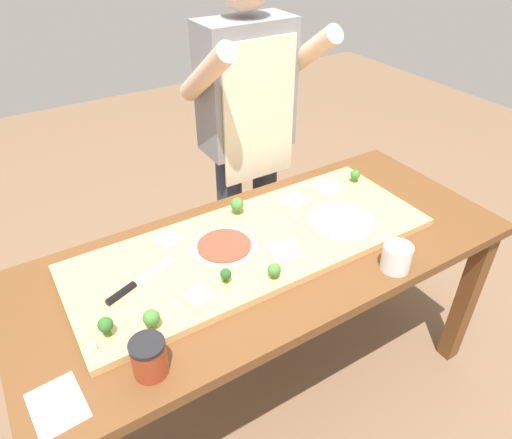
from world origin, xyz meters
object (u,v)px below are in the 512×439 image
broccoli_floret_center_left (237,205)px  broccoli_floret_front_right (226,275)px  pizza_slice_near_right (170,240)px  pizza_slice_far_right (294,201)px  broccoli_floret_back_mid (151,318)px  cook_center (248,126)px  chefs_knife (132,286)px  cheese_crumble_c (176,306)px  pizza_whole_white_garlic (341,221)px  pizza_slice_far_left (327,188)px  flour_cup (396,259)px  cheese_crumble_b (93,347)px  broccoli_floret_front_mid (355,175)px  pizza_slice_near_left (198,297)px  prep_table (268,270)px  pizza_slice_center (284,252)px  recipe_note (57,405)px  pizza_whole_tomato_red (224,247)px  broccoli_floret_back_right (106,325)px  sauce_jar (149,357)px  cheese_crumble_a (187,225)px

broccoli_floret_center_left → broccoli_floret_front_right: (-0.23, -0.32, -0.01)m
pizza_slice_near_right → pizza_slice_far_right: same height
broccoli_floret_back_mid → cook_center: (0.75, 0.71, 0.15)m
chefs_knife → cheese_crumble_c: cheese_crumble_c is taller
pizza_slice_near_right → pizza_whole_white_garlic: bearing=-21.5°
pizza_slice_far_right → cook_center: bearing=88.1°
pizza_slice_far_left → flour_cup: bearing=-101.9°
cheese_crumble_b → cheese_crumble_c: (0.26, 0.02, 0.00)m
chefs_knife → pizza_slice_near_right: chefs_knife is taller
broccoli_floret_front_mid → cheese_crumble_b: 1.27m
cheese_crumble_c → pizza_slice_near_left: bearing=3.5°
prep_table → pizza_slice_center: size_ratio=17.63×
broccoli_floret_front_mid → pizza_slice_near_left: bearing=-162.3°
broccoli_floret_center_left → recipe_note: (-0.80, -0.47, -0.07)m
pizza_whole_tomato_red → broccoli_floret_back_right: size_ratio=3.60×
pizza_slice_near_right → broccoli_floret_back_right: bearing=-136.1°
recipe_note → broccoli_floret_back_mid: bearing=17.3°
pizza_slice_far_right → cheese_crumble_b: bearing=-160.9°
chefs_knife → pizza_slice_center: bearing=-12.4°
broccoli_floret_back_right → broccoli_floret_front_mid: 1.21m
pizza_whole_tomato_red → broccoli_floret_front_right: size_ratio=4.34×
pizza_whole_tomato_red → sauce_jar: sauce_jar is taller
pizza_slice_far_right → sauce_jar: sauce_jar is taller
pizza_slice_far_right → cook_center: 0.43m
pizza_whole_tomato_red → cook_center: cook_center is taller
pizza_slice_center → broccoli_floret_front_mid: size_ratio=1.78×
chefs_knife → broccoli_floret_back_mid: size_ratio=4.06×
flour_cup → recipe_note: bearing=176.4°
broccoli_floret_center_left → broccoli_floret_back_mid: 0.63m
pizza_slice_far_left → pizza_whole_tomato_red: bearing=-167.8°
pizza_slice_near_left → pizza_slice_far_left: size_ratio=0.69×
pizza_slice_far_right → broccoli_floret_back_right: (-0.86, -0.29, 0.03)m
chefs_knife → pizza_slice_near_left: size_ratio=3.54×
pizza_slice_near_left → pizza_slice_far_left: 0.81m
pizza_slice_near_left → cheese_crumble_c: bearing=-176.5°
pizza_whole_white_garlic → pizza_slice_far_right: pizza_whole_white_garlic is taller
chefs_knife → broccoli_floret_front_mid: 1.06m
pizza_slice_near_left → cook_center: cook_center is taller
pizza_whole_white_garlic → pizza_slice_near_right: size_ratio=3.10×
prep_table → pizza_slice_near_right: (-0.30, 0.20, 0.13)m
broccoli_floret_front_mid → broccoli_floret_back_mid: broccoli_floret_back_mid is taller
prep_table → broccoli_floret_center_left: 0.28m
broccoli_floret_center_left → flour_cup: 0.62m
cheese_crumble_a → pizza_slice_near_left: bearing=-109.6°
pizza_slice_center → cook_center: bearing=69.9°
cheese_crumble_b → cheese_crumble_c: bearing=4.4°
pizza_slice_near_right → cook_center: cook_center is taller
broccoli_floret_center_left → broccoli_floret_front_right: broccoli_floret_center_left is taller
pizza_whole_white_garlic → broccoli_floret_back_right: bearing=-175.4°
flour_cup → pizza_slice_near_right: bearing=139.9°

